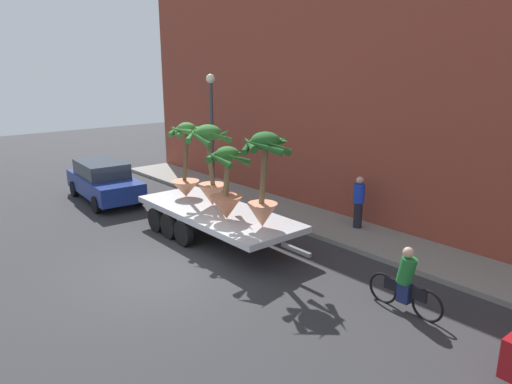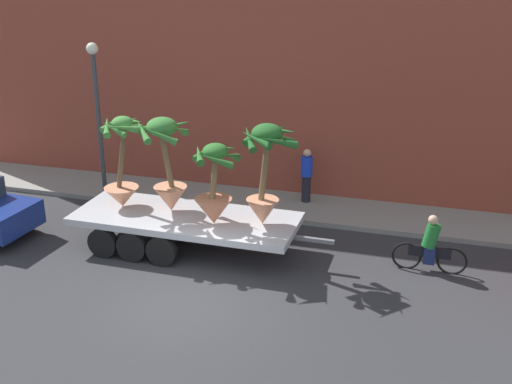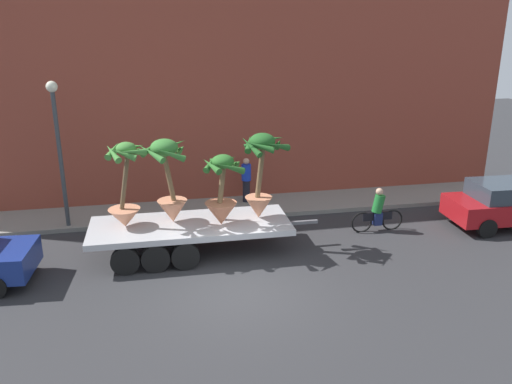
% 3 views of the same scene
% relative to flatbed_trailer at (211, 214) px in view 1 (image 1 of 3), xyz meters
% --- Properties ---
extents(ground_plane, '(60.00, 60.00, 0.00)m').
position_rel_flatbed_trailer_xyz_m(ground_plane, '(1.32, -2.59, -0.76)').
color(ground_plane, '#2D2D30').
extents(sidewalk, '(24.00, 2.20, 0.15)m').
position_rel_flatbed_trailer_xyz_m(sidewalk, '(1.32, 3.51, -0.69)').
color(sidewalk, gray).
rests_on(sidewalk, ground).
extents(building_facade, '(24.00, 1.20, 9.56)m').
position_rel_flatbed_trailer_xyz_m(building_facade, '(1.32, 5.21, 4.02)').
color(building_facade, brown).
rests_on(building_facade, ground).
extents(flatbed_trailer, '(6.97, 2.34, 0.98)m').
position_rel_flatbed_trailer_xyz_m(flatbed_trailer, '(0.00, 0.00, 0.00)').
color(flatbed_trailer, '#B7BABF').
rests_on(flatbed_trailer, ground).
extents(potted_palm_rear, '(1.51, 1.56, 2.56)m').
position_rel_flatbed_trailer_xyz_m(potted_palm_rear, '(-0.30, 0.22, 1.51)').
color(potted_palm_rear, tan).
rests_on(potted_palm_rear, flatbed_trailer).
extents(potted_palm_middle, '(1.25, 1.21, 2.53)m').
position_rel_flatbed_trailer_xyz_m(potted_palm_middle, '(-1.57, 0.12, 1.32)').
color(potted_palm_middle, tan).
rests_on(potted_palm_middle, flatbed_trailer).
extents(potted_palm_front, '(1.25, 1.24, 2.14)m').
position_rel_flatbed_trailer_xyz_m(potted_palm_front, '(1.19, -0.29, 1.12)').
color(potted_palm_front, '#C17251').
rests_on(potted_palm_front, flatbed_trailer).
extents(potted_palm_extra, '(1.53, 1.62, 2.64)m').
position_rel_flatbed_trailer_xyz_m(potted_palm_extra, '(2.44, 0.03, 1.65)').
color(potted_palm_extra, tan).
rests_on(potted_palm_extra, flatbed_trailer).
extents(cyclist, '(1.84, 0.34, 1.54)m').
position_rel_flatbed_trailer_xyz_m(cyclist, '(6.55, 0.54, -0.10)').
color(cyclist, black).
rests_on(cyclist, ground).
extents(trailing_car, '(4.52, 2.11, 1.58)m').
position_rel_flatbed_trailer_xyz_m(trailing_car, '(-6.29, -0.80, 0.06)').
color(trailing_car, navy).
rests_on(trailing_car, ground).
extents(pedestrian_near_gate, '(0.36, 0.36, 1.71)m').
position_rel_flatbed_trailer_xyz_m(pedestrian_near_gate, '(2.69, 3.93, 0.28)').
color(pedestrian_near_gate, black).
rests_on(pedestrian_near_gate, sidewalk).
extents(street_lamp, '(0.36, 0.36, 4.83)m').
position_rel_flatbed_trailer_xyz_m(street_lamp, '(-3.67, 2.71, 2.47)').
color(street_lamp, '#383D42').
rests_on(street_lamp, sidewalk).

